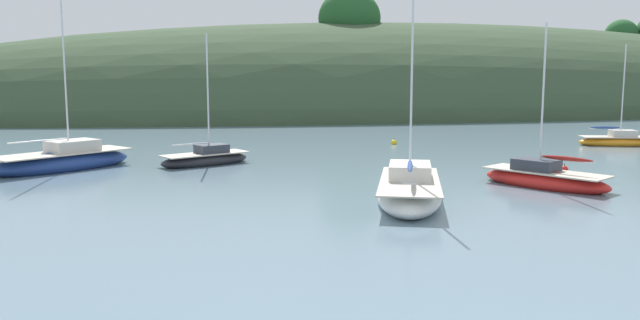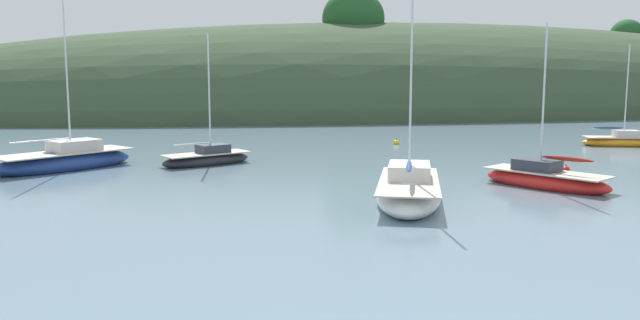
{
  "view_description": "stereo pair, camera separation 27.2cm",
  "coord_description": "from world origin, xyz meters",
  "views": [
    {
      "loc": [
        -6.28,
        -8.17,
        5.19
      ],
      "look_at": [
        0.0,
        20.0,
        1.2
      ],
      "focal_mm": 35.71,
      "sensor_mm": 36.0,
      "label": 1
    },
    {
      "loc": [
        -6.01,
        -8.22,
        5.19
      ],
      "look_at": [
        0.0,
        20.0,
        1.2
      ],
      "focal_mm": 35.71,
      "sensor_mm": 36.0,
      "label": 2
    }
  ],
  "objects": [
    {
      "name": "far_shoreline_hill",
      "position": [
        25.07,
        70.01,
        0.07
      ],
      "size": [
        150.0,
        36.0,
        26.51
      ],
      "color": "#384C33",
      "rests_on": "ground"
    },
    {
      "name": "sailboat_red_portside",
      "position": [
        2.71,
        15.59,
        0.45
      ],
      "size": [
        5.05,
        7.94,
        9.19
      ],
      "color": "white",
      "rests_on": "ground"
    },
    {
      "name": "sailboat_blue_center",
      "position": [
        -4.84,
        28.02,
        0.34
      ],
      "size": [
        5.61,
        3.98,
        7.51
      ],
      "color": "#232328",
      "rests_on": "ground"
    },
    {
      "name": "sailboat_grey_yawl",
      "position": [
        9.96,
        17.55,
        0.37
      ],
      "size": [
        4.8,
        6.16,
        7.6
      ],
      "color": "red",
      "rests_on": "ground"
    },
    {
      "name": "sailboat_white_near",
      "position": [
        24.27,
        31.31,
        0.34
      ],
      "size": [
        5.53,
        3.15,
        7.33
      ],
      "color": "orange",
      "rests_on": "ground"
    },
    {
      "name": "sailboat_black_sloop",
      "position": [
        -12.38,
        27.87,
        0.46
      ],
      "size": [
        7.74,
        6.88,
        10.82
      ],
      "color": "navy",
      "rests_on": "ground"
    },
    {
      "name": "mooring_buoy_outer",
      "position": [
        8.94,
        35.42,
        0.12
      ],
      "size": [
        0.44,
        0.44,
        0.54
      ],
      "color": "yellow",
      "rests_on": "ground"
    },
    {
      "name": "mooring_buoy_channel",
      "position": [
        13.39,
        21.19,
        0.12
      ],
      "size": [
        0.44,
        0.44,
        0.54
      ],
      "color": "red",
      "rests_on": "ground"
    }
  ]
}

